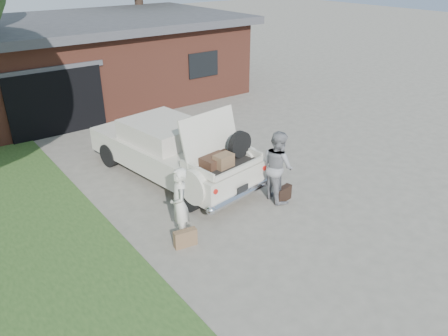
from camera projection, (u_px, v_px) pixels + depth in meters
ground at (239, 219)px, 10.26m from camera, size 90.00×90.00×0.00m
house at (87, 59)px, 18.30m from camera, size 12.80×7.80×3.30m
sedan at (172, 150)px, 11.96m from camera, size 2.81×5.58×2.19m
woman_left at (180, 205)px, 9.23m from camera, size 0.59×0.71×1.67m
woman_right at (278, 166)px, 10.74m from camera, size 0.82×0.98×1.82m
suitcase_left at (185, 238)px, 9.22m from camera, size 0.52×0.24×0.38m
suitcase_right at (283, 194)px, 10.94m from camera, size 0.52×0.24×0.39m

